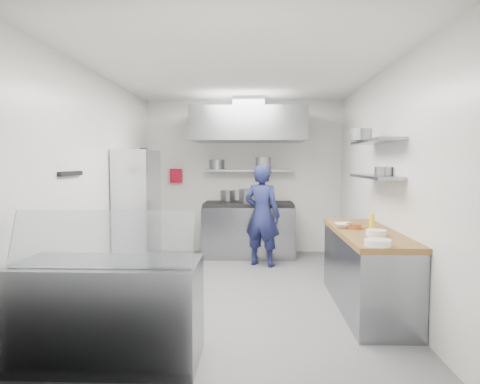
{
  "coord_description": "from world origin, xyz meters",
  "views": [
    {
      "loc": [
        0.22,
        -5.44,
        1.67
      ],
      "look_at": [
        0.0,
        0.6,
        1.25
      ],
      "focal_mm": 32.0,
      "sensor_mm": 36.0,
      "label": 1
    }
  ],
  "objects_px": {
    "gas_range": "(249,231)",
    "chef": "(262,215)",
    "wire_rack": "(138,213)",
    "display_case": "(109,312)"
  },
  "relations": [
    {
      "from": "gas_range",
      "to": "chef",
      "type": "bearing_deg",
      "value": -71.84
    },
    {
      "from": "wire_rack",
      "to": "display_case",
      "type": "bearing_deg",
      "value": -79.31
    },
    {
      "from": "gas_range",
      "to": "display_case",
      "type": "xyz_separation_m",
      "value": [
        -1.1,
        -4.1,
        -0.03
      ]
    },
    {
      "from": "gas_range",
      "to": "display_case",
      "type": "relative_size",
      "value": 1.07
    },
    {
      "from": "display_case",
      "to": "gas_range",
      "type": "bearing_deg",
      "value": 74.98
    },
    {
      "from": "chef",
      "to": "wire_rack",
      "type": "bearing_deg",
      "value": 41.55
    },
    {
      "from": "gas_range",
      "to": "wire_rack",
      "type": "xyz_separation_m",
      "value": [
        -1.63,
        -1.29,
        0.48
      ]
    },
    {
      "from": "gas_range",
      "to": "chef",
      "type": "distance_m",
      "value": 0.82
    },
    {
      "from": "chef",
      "to": "display_case",
      "type": "bearing_deg",
      "value": 92.53
    },
    {
      "from": "gas_range",
      "to": "chef",
      "type": "height_order",
      "value": "chef"
    }
  ]
}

